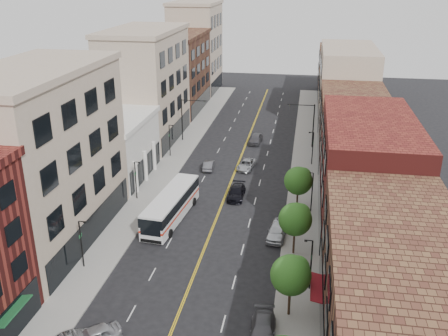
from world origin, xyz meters
The scene contains 31 objects.
ground centered at (0.00, 0.00, 0.00)m, with size 220.00×220.00×0.00m, color black.
sidewalk_left centered at (-10.00, 35.00, 0.07)m, with size 4.00×110.00×0.15m, color gray.
sidewalk_right centered at (10.00, 35.00, 0.07)m, with size 4.00×110.00×0.15m, color gray.
bldg_l_tanoffice centered at (-17.00, 13.00, 9.00)m, with size 10.00×22.00×18.00m, color tan.
bldg_l_white centered at (-17.00, 31.00, 4.00)m, with size 10.00×14.00×8.00m, color silver.
bldg_l_far_a centered at (-17.00, 48.00, 9.00)m, with size 10.00×20.00×18.00m, color tan.
bldg_l_far_b centered at (-17.00, 68.00, 7.50)m, with size 10.00×20.00×15.00m, color #512B20.
bldg_l_far_c centered at (-17.00, 86.00, 10.00)m, with size 10.00×16.00×20.00m, color tan.
bldg_r_near centered at (17.00, 0.00, 5.00)m, with size 10.00×26.00×10.00m, color #512B20.
bldg_r_mid centered at (17.00, 24.00, 6.00)m, with size 10.00×22.00×12.00m, color #5A1A17.
bldg_r_far_a centered at (17.00, 45.00, 5.00)m, with size 10.00×20.00×10.00m, color #512B20.
bldg_r_far_b centered at (17.00, 66.00, 7.00)m, with size 10.00×22.00×14.00m, color tan.
bldg_r_far_c centered at (17.00, 86.00, 5.50)m, with size 10.00×18.00×11.00m, color #512B20.
tree_r_1 centered at (9.39, 4.07, 4.13)m, with size 3.40×3.40×5.59m.
tree_r_2 centered at (9.39, 14.07, 4.13)m, with size 3.40×3.40×5.59m.
tree_r_3 centered at (9.39, 24.07, 4.13)m, with size 3.40×3.40×5.59m.
lamp_l_1 centered at (-10.95, 8.00, 2.97)m, with size 0.81×0.55×5.05m.
lamp_l_2 centered at (-10.95, 24.00, 2.97)m, with size 0.81×0.55×5.05m.
lamp_l_3 centered at (-10.95, 40.00, 2.97)m, with size 0.81×0.55×5.05m.
lamp_r_1 centered at (10.95, 8.00, 2.97)m, with size 0.81×0.55×5.05m.
lamp_r_2 centered at (10.95, 24.00, 2.97)m, with size 0.81×0.55×5.05m.
lamp_r_3 centered at (10.95, 40.00, 2.97)m, with size 0.81×0.55×5.05m.
signal_mast_left centered at (-10.27, 48.00, 4.65)m, with size 4.49×0.18×7.20m.
signal_mast_right centered at (10.27, 48.00, 4.65)m, with size 4.49×0.18×7.20m.
city_bus centered at (-5.17, 19.49, 1.88)m, with size 3.91×12.78×3.24m.
car_parked_mid centered at (7.40, 0.89, 0.72)m, with size 2.01×4.95×1.44m, color #515055.
car_parked_far centered at (7.40, 17.24, 0.83)m, with size 1.95×4.85×1.65m, color silver.
car_lane_behind centered at (-3.96, 35.74, 0.65)m, with size 1.37×3.93×1.29m, color #4A494E.
car_lane_a centered at (1.50, 26.67, 0.71)m, with size 1.99×4.89×1.42m, color black.
car_lane_b centered at (1.50, 36.89, 0.65)m, with size 2.16×4.67×1.30m, color #A4A7AB.
car_lane_c centered at (1.56, 48.75, 0.80)m, with size 1.88×4.67×1.59m, color #47464B.
Camera 1 is at (9.72, -31.24, 27.39)m, focal length 40.00 mm.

